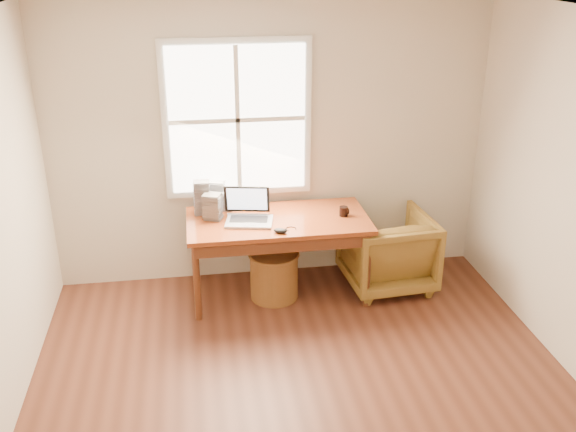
% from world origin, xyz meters
% --- Properties ---
extents(room_shell, '(4.04, 4.54, 2.64)m').
position_xyz_m(room_shell, '(-0.02, 0.16, 1.32)').
color(room_shell, '#592E1E').
rests_on(room_shell, ground).
extents(desk, '(1.60, 0.80, 0.04)m').
position_xyz_m(desk, '(0.00, 1.80, 0.73)').
color(desk, brown).
rests_on(desk, room_shell).
extents(armchair, '(0.82, 0.84, 0.71)m').
position_xyz_m(armchair, '(1.02, 1.80, 0.36)').
color(armchair, olive).
rests_on(armchair, room_shell).
extents(wicker_stool, '(0.51, 0.51, 0.43)m').
position_xyz_m(wicker_stool, '(-0.05, 1.74, 0.22)').
color(wicker_stool, brown).
rests_on(wicker_stool, room_shell).
extents(laptop, '(0.48, 0.50, 0.31)m').
position_xyz_m(laptop, '(-0.26, 1.75, 0.90)').
color(laptop, '#A2A4A9').
rests_on(laptop, desk).
extents(mouse, '(0.13, 0.11, 0.04)m').
position_xyz_m(mouse, '(-0.02, 1.50, 0.77)').
color(mouse, black).
rests_on(mouse, desk).
extents(coffee_mug, '(0.08, 0.08, 0.09)m').
position_xyz_m(coffee_mug, '(0.58, 1.77, 0.79)').
color(coffee_mug, black).
rests_on(coffee_mug, desk).
extents(cd_stack_a, '(0.15, 0.14, 0.25)m').
position_xyz_m(cd_stack_a, '(-0.51, 2.15, 0.87)').
color(cd_stack_a, silver).
rests_on(cd_stack_a, desk).
extents(cd_stack_b, '(0.18, 0.17, 0.23)m').
position_xyz_m(cd_stack_b, '(-0.57, 1.89, 0.87)').
color(cd_stack_b, '#29292E').
rests_on(cd_stack_b, desk).
extents(cd_stack_c, '(0.14, 0.12, 0.31)m').
position_xyz_m(cd_stack_c, '(-0.65, 2.01, 0.91)').
color(cd_stack_c, '#9597A2').
rests_on(cd_stack_c, desk).
extents(cd_stack_d, '(0.16, 0.15, 0.17)m').
position_xyz_m(cd_stack_d, '(-0.43, 2.09, 0.84)').
color(cd_stack_d, silver).
rests_on(cd_stack_d, desk).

